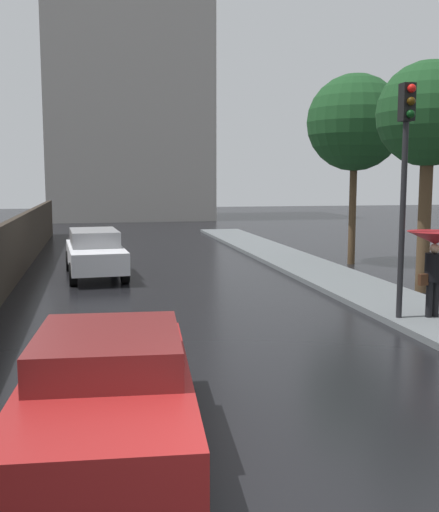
{
  "coord_description": "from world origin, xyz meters",
  "views": [
    {
      "loc": [
        -1.94,
        -4.25,
        3.05
      ],
      "look_at": [
        0.42,
        7.22,
        1.55
      ],
      "focal_mm": 42.63,
      "sensor_mm": 36.0,
      "label": 1
    }
  ],
  "objects_px": {
    "traffic_light": "(405,159)",
    "street_tree_far": "(355,123)",
    "street_tree_near": "(429,116)",
    "car_red_mid_road": "(108,389)",
    "car_white_far_ahead": "(95,252)",
    "pedestrian_with_umbrella_near": "(435,247)"
  },
  "relations": [
    {
      "from": "car_red_mid_road",
      "to": "pedestrian_with_umbrella_near",
      "type": "distance_m",
      "value": 8.37
    },
    {
      "from": "street_tree_near",
      "to": "car_red_mid_road",
      "type": "bearing_deg",
      "value": -136.58
    },
    {
      "from": "car_white_far_ahead",
      "to": "street_tree_near",
      "type": "bearing_deg",
      "value": 148.74
    },
    {
      "from": "pedestrian_with_umbrella_near",
      "to": "street_tree_far",
      "type": "relative_size",
      "value": 0.27
    },
    {
      "from": "street_tree_far",
      "to": "pedestrian_with_umbrella_near",
      "type": "bearing_deg",
      "value": -103.07
    },
    {
      "from": "pedestrian_with_umbrella_near",
      "to": "street_tree_far",
      "type": "distance_m",
      "value": 9.58
    },
    {
      "from": "car_white_far_ahead",
      "to": "traffic_light",
      "type": "height_order",
      "value": "traffic_light"
    },
    {
      "from": "car_white_far_ahead",
      "to": "pedestrian_with_umbrella_near",
      "type": "relative_size",
      "value": 2.52
    },
    {
      "from": "car_white_far_ahead",
      "to": "pedestrian_with_umbrella_near",
      "type": "height_order",
      "value": "pedestrian_with_umbrella_near"
    },
    {
      "from": "car_white_far_ahead",
      "to": "traffic_light",
      "type": "bearing_deg",
      "value": 124.93
    },
    {
      "from": "traffic_light",
      "to": "street_tree_far",
      "type": "xyz_separation_m",
      "value": [
        2.75,
        8.69,
        1.52
      ]
    },
    {
      "from": "street_tree_near",
      "to": "street_tree_far",
      "type": "height_order",
      "value": "street_tree_far"
    },
    {
      "from": "pedestrian_with_umbrella_near",
      "to": "traffic_light",
      "type": "height_order",
      "value": "traffic_light"
    },
    {
      "from": "car_white_far_ahead",
      "to": "traffic_light",
      "type": "relative_size",
      "value": 0.95
    },
    {
      "from": "car_red_mid_road",
      "to": "traffic_light",
      "type": "xyz_separation_m",
      "value": [
        6.13,
        4.8,
        2.73
      ]
    },
    {
      "from": "car_red_mid_road",
      "to": "pedestrian_with_umbrella_near",
      "type": "relative_size",
      "value": 2.48
    },
    {
      "from": "pedestrian_with_umbrella_near",
      "to": "street_tree_far",
      "type": "xyz_separation_m",
      "value": [
        2.03,
        8.75,
        3.34
      ]
    },
    {
      "from": "car_white_far_ahead",
      "to": "street_tree_near",
      "type": "xyz_separation_m",
      "value": [
        8.65,
        -4.44,
        3.9
      ]
    },
    {
      "from": "car_red_mid_road",
      "to": "car_white_far_ahead",
      "type": "height_order",
      "value": "car_white_far_ahead"
    },
    {
      "from": "pedestrian_with_umbrella_near",
      "to": "street_tree_near",
      "type": "distance_m",
      "value": 4.82
    },
    {
      "from": "traffic_light",
      "to": "street_tree_far",
      "type": "height_order",
      "value": "street_tree_far"
    },
    {
      "from": "car_white_far_ahead",
      "to": "street_tree_near",
      "type": "distance_m",
      "value": 10.47
    }
  ]
}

